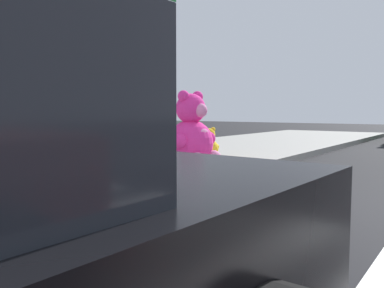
# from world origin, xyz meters

# --- Properties ---
(sidewalk) EXTENTS (28.00, 4.40, 0.15)m
(sidewalk) POSITION_xyz_m (0.00, 5.20, 0.07)
(sidewalk) COLOR #9E9B93
(sidewalk) RESTS_ON ground_plane
(sign_pole) EXTENTS (0.56, 0.11, 3.20)m
(sign_pole) POSITION_xyz_m (1.00, 4.40, 1.85)
(sign_pole) COLOR #4C4C51
(sign_pole) RESTS_ON sidewalk
(plush_pink_large) EXTENTS (0.98, 0.87, 1.27)m
(plush_pink_large) POSITION_xyz_m (1.00, 3.81, 0.66)
(plush_pink_large) COLOR #F22D93
(plush_pink_large) RESTS_ON sidewalk
(plush_red) EXTENTS (0.34, 0.38, 0.50)m
(plush_red) POSITION_xyz_m (0.88, 4.96, 0.35)
(plush_red) COLOR red
(plush_red) RESTS_ON sidewalk
(plush_lime) EXTENTS (0.40, 0.36, 0.52)m
(plush_lime) POSITION_xyz_m (0.35, 4.40, 0.36)
(plush_lime) COLOR #8CD133
(plush_lime) RESTS_ON sidewalk
(plush_yellow) EXTENTS (0.42, 0.44, 0.61)m
(plush_yellow) POSITION_xyz_m (2.07, 4.18, 0.39)
(plush_yellow) COLOR yellow
(plush_yellow) RESTS_ON sidewalk
(plush_brown) EXTENTS (0.45, 0.43, 0.60)m
(plush_brown) POSITION_xyz_m (1.90, 4.92, 0.39)
(plush_brown) COLOR olive
(plush_brown) RESTS_ON sidewalk
(plush_tan) EXTENTS (0.37, 0.42, 0.54)m
(plush_tan) POSITION_xyz_m (0.54, 5.25, 0.37)
(plush_tan) COLOR tan
(plush_tan) RESTS_ON sidewalk
(plush_white) EXTENTS (0.46, 0.50, 0.66)m
(plush_white) POSITION_xyz_m (1.35, 5.26, 0.41)
(plush_white) COLOR white
(plush_white) RESTS_ON sidewalk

